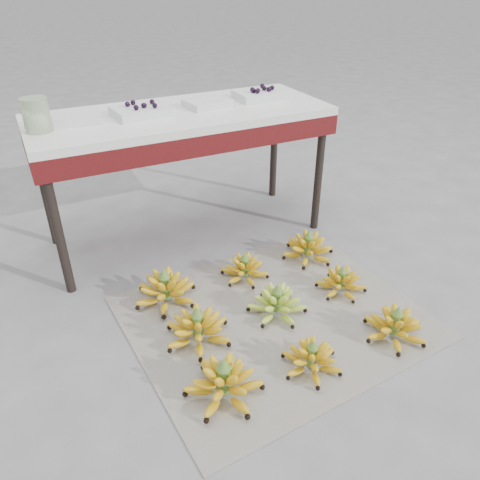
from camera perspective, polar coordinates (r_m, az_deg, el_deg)
name	(u,v)px	position (r m, az deg, el deg)	size (l,w,h in m)	color
ground	(291,322)	(2.14, 6.29, -9.89)	(60.00, 60.00, 0.00)	slate
newspaper_mat	(275,317)	(2.15, 4.29, -9.34)	(1.25, 1.05, 0.01)	beige
bunch_front_left	(224,383)	(1.79, -1.99, -17.01)	(0.39, 0.39, 0.18)	#E3BC0C
bunch_front_center	(312,359)	(1.90, 8.72, -14.12)	(0.30, 0.30, 0.15)	#E3BC0C
bunch_front_right	(395,326)	(2.12, 18.36, -9.97)	(0.29, 0.29, 0.16)	#E3BC0C
bunch_mid_left	(198,329)	(2.00, -5.15, -10.74)	(0.30, 0.30, 0.17)	#E3BC0C
bunch_mid_center	(277,304)	(2.13, 4.53, -7.74)	(0.31, 0.31, 0.16)	#83B93B
bunch_mid_right	(341,282)	(2.32, 12.24, -5.05)	(0.30, 0.30, 0.14)	#E3BC0C
bunch_back_left	(166,290)	(2.22, -9.06, -6.06)	(0.35, 0.35, 0.18)	#E3BC0C
bunch_back_center	(245,269)	(2.36, 0.58, -3.58)	(0.30, 0.30, 0.14)	#E3BC0C
bunch_back_right	(308,248)	(2.53, 8.31, -1.02)	(0.33, 0.33, 0.17)	#E3BC0C
vendor_table	(182,127)	(2.52, -7.10, 13.54)	(1.52, 0.61, 0.73)	black
tray_far_left	(74,118)	(2.41, -19.57, 13.82)	(0.27, 0.22, 0.04)	silver
tray_left	(141,111)	(2.43, -11.96, 15.15)	(0.29, 0.22, 0.07)	silver
tray_right	(208,103)	(2.55, -3.98, 16.33)	(0.25, 0.20, 0.04)	silver
tray_far_right	(260,94)	(2.70, 2.45, 17.32)	(0.27, 0.19, 0.07)	silver
glass_jar	(36,115)	(2.32, -23.58, 13.82)	(0.12, 0.12, 0.15)	beige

